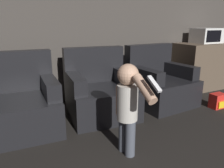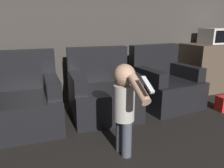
# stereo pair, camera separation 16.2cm
# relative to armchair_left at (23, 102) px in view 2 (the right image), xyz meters

# --- Properties ---
(wall_back) EXTENTS (8.40, 0.05, 2.60)m
(wall_back) POSITION_rel_armchair_left_xyz_m (0.75, 0.73, 0.98)
(wall_back) COLOR #423D38
(wall_back) RESTS_ON ground_plane
(armchair_left) EXTENTS (0.91, 0.88, 0.92)m
(armchair_left) POSITION_rel_armchair_left_xyz_m (0.00, 0.00, 0.00)
(armchair_left) COLOR black
(armchair_left) RESTS_ON ground_plane
(armchair_middle) EXTENTS (0.95, 0.92, 0.92)m
(armchair_middle) POSITION_rel_armchair_left_xyz_m (1.04, -0.00, 0.00)
(armchair_middle) COLOR black
(armchair_middle) RESTS_ON ground_plane
(armchair_right) EXTENTS (0.94, 0.91, 0.92)m
(armchair_right) POSITION_rel_armchair_left_xyz_m (2.07, -0.00, 0.00)
(armchair_right) COLOR black
(armchair_right) RESTS_ON ground_plane
(person_toddler) EXTENTS (0.20, 0.61, 0.90)m
(person_toddler) POSITION_rel_armchair_left_xyz_m (0.89, -1.01, 0.22)
(person_toddler) COLOR #474C56
(person_toddler) RESTS_ON ground_plane
(toy_backpack) EXTENTS (0.22, 0.17, 0.22)m
(toy_backpack) POSITION_rel_armchair_left_xyz_m (2.73, -0.58, -0.21)
(toy_backpack) COLOR red
(toy_backpack) RESTS_ON ground_plane
(kitchen_counter) EXTENTS (1.02, 0.62, 0.88)m
(kitchen_counter) POSITION_rel_armchair_left_xyz_m (3.34, 0.35, 0.13)
(kitchen_counter) COLOR brown
(kitchen_counter) RESTS_ON ground_plane
(microwave) EXTENTS (0.53, 0.39, 0.28)m
(microwave) POSITION_rel_armchair_left_xyz_m (3.41, 0.35, 0.71)
(microwave) COLOR silver
(microwave) RESTS_ON kitchen_counter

